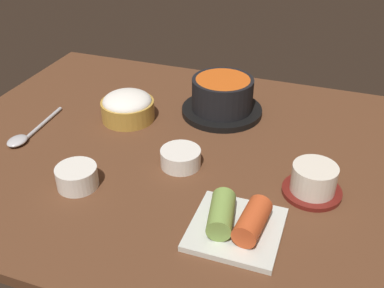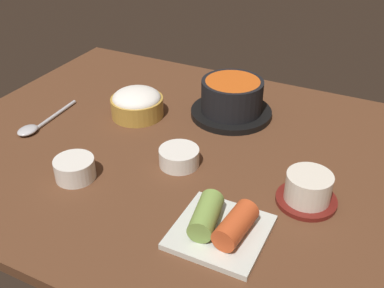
{
  "view_description": "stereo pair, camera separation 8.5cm",
  "coord_description": "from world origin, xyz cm",
  "px_view_note": "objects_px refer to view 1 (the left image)",
  "views": [
    {
      "loc": [
        26.07,
        -69.64,
        50.91
      ],
      "look_at": [
        2.0,
        -2.0,
        5.0
      ],
      "focal_mm": 42.4,
      "sensor_mm": 36.0,
      "label": 1
    },
    {
      "loc": [
        33.9,
        -66.31,
        50.91
      ],
      "look_at": [
        2.0,
        -2.0,
        5.0
      ],
      "focal_mm": 42.4,
      "sensor_mm": 36.0,
      "label": 2
    }
  ],
  "objects_px": {
    "kimchi_plate": "(236,222)",
    "stone_pot": "(222,97)",
    "rice_bowl": "(128,106)",
    "tea_cup_with_saucer": "(314,181)",
    "side_bowl_near": "(77,176)",
    "banchan_cup_center": "(181,157)",
    "spoon": "(25,135)"
  },
  "relations": [
    {
      "from": "rice_bowl",
      "to": "spoon",
      "type": "distance_m",
      "value": 0.22
    },
    {
      "from": "rice_bowl",
      "to": "side_bowl_near",
      "type": "distance_m",
      "value": 0.25
    },
    {
      "from": "banchan_cup_center",
      "to": "rice_bowl",
      "type": "bearing_deg",
      "value": 143.4
    },
    {
      "from": "kimchi_plate",
      "to": "rice_bowl",
      "type": "bearing_deg",
      "value": 139.92
    },
    {
      "from": "rice_bowl",
      "to": "banchan_cup_center",
      "type": "distance_m",
      "value": 0.21
    },
    {
      "from": "stone_pot",
      "to": "kimchi_plate",
      "type": "distance_m",
      "value": 0.38
    },
    {
      "from": "stone_pot",
      "to": "banchan_cup_center",
      "type": "bearing_deg",
      "value": -93.94
    },
    {
      "from": "rice_bowl",
      "to": "side_bowl_near",
      "type": "xyz_separation_m",
      "value": [
        0.02,
        -0.25,
        -0.01
      ]
    },
    {
      "from": "stone_pot",
      "to": "tea_cup_with_saucer",
      "type": "bearing_deg",
      "value": -44.51
    },
    {
      "from": "stone_pot",
      "to": "rice_bowl",
      "type": "bearing_deg",
      "value": -153.59
    },
    {
      "from": "spoon",
      "to": "tea_cup_with_saucer",
      "type": "bearing_deg",
      "value": 1.41
    },
    {
      "from": "tea_cup_with_saucer",
      "to": "side_bowl_near",
      "type": "distance_m",
      "value": 0.4
    },
    {
      "from": "rice_bowl",
      "to": "tea_cup_with_saucer",
      "type": "distance_m",
      "value": 0.43
    },
    {
      "from": "tea_cup_with_saucer",
      "to": "spoon",
      "type": "relative_size",
      "value": 0.58
    },
    {
      "from": "rice_bowl",
      "to": "kimchi_plate",
      "type": "height_order",
      "value": "rice_bowl"
    },
    {
      "from": "kimchi_plate",
      "to": "side_bowl_near",
      "type": "relative_size",
      "value": 1.91
    },
    {
      "from": "side_bowl_near",
      "to": "banchan_cup_center",
      "type": "bearing_deg",
      "value": 38.87
    },
    {
      "from": "tea_cup_with_saucer",
      "to": "banchan_cup_center",
      "type": "distance_m",
      "value": 0.24
    },
    {
      "from": "tea_cup_with_saucer",
      "to": "stone_pot",
      "type": "bearing_deg",
      "value": 135.49
    },
    {
      "from": "side_bowl_near",
      "to": "spoon",
      "type": "distance_m",
      "value": 0.21
    },
    {
      "from": "rice_bowl",
      "to": "kimchi_plate",
      "type": "relative_size",
      "value": 0.83
    },
    {
      "from": "kimchi_plate",
      "to": "stone_pot",
      "type": "bearing_deg",
      "value": 109.72
    },
    {
      "from": "banchan_cup_center",
      "to": "spoon",
      "type": "height_order",
      "value": "banchan_cup_center"
    },
    {
      "from": "banchan_cup_center",
      "to": "spoon",
      "type": "relative_size",
      "value": 0.43
    },
    {
      "from": "banchan_cup_center",
      "to": "spoon",
      "type": "distance_m",
      "value": 0.33
    },
    {
      "from": "rice_bowl",
      "to": "banchan_cup_center",
      "type": "relative_size",
      "value": 1.53
    },
    {
      "from": "banchan_cup_center",
      "to": "side_bowl_near",
      "type": "xyz_separation_m",
      "value": [
        -0.15,
        -0.12,
        0.0
      ]
    },
    {
      "from": "stone_pot",
      "to": "side_bowl_near",
      "type": "bearing_deg",
      "value": -115.66
    },
    {
      "from": "kimchi_plate",
      "to": "side_bowl_near",
      "type": "xyz_separation_m",
      "value": [
        -0.29,
        0.02,
        0.0
      ]
    },
    {
      "from": "rice_bowl",
      "to": "kimchi_plate",
      "type": "distance_m",
      "value": 0.41
    },
    {
      "from": "banchan_cup_center",
      "to": "kimchi_plate",
      "type": "xyz_separation_m",
      "value": [
        0.14,
        -0.14,
        0.0
      ]
    },
    {
      "from": "rice_bowl",
      "to": "tea_cup_with_saucer",
      "type": "relative_size",
      "value": 1.13
    }
  ]
}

